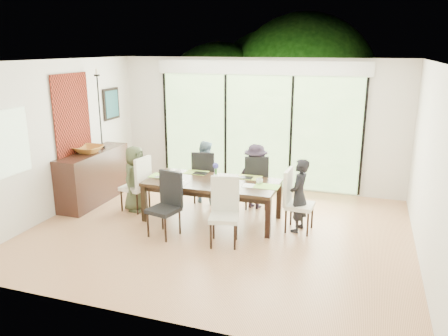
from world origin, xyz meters
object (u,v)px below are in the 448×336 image
(chair_near_right, at_px, (224,212))
(cup_c, at_px, (259,181))
(person_right_end, at_px, (299,196))
(person_left_end, at_px, (135,179))
(person_far_left, at_px, (205,172))
(table_top, at_px, (212,183))
(person_far_right, at_px, (256,176))
(chair_near_left, at_px, (163,205))
(chair_far_left, at_px, (205,176))
(chair_far_right, at_px, (256,181))
(chair_left_end, at_px, (135,183))
(cup_a, at_px, (178,173))
(chair_right_end, at_px, (300,201))
(laptop, at_px, (164,177))
(bowl, at_px, (88,149))
(cup_b, at_px, (219,181))
(vase, at_px, (216,177))
(sideboard, at_px, (94,176))

(chair_near_right, relative_size, cup_c, 8.87)
(chair_near_right, bearing_deg, person_right_end, 28.67)
(cup_c, bearing_deg, person_right_end, -8.37)
(person_left_end, relative_size, person_far_left, 1.00)
(table_top, xyz_separation_m, person_far_right, (0.55, 0.83, -0.07))
(chair_near_left, bearing_deg, chair_far_left, 102.00)
(table_top, xyz_separation_m, chair_far_right, (0.55, 0.85, -0.16))
(chair_near_left, bearing_deg, table_top, 73.78)
(chair_left_end, distance_m, chair_far_left, 1.35)
(cup_a, bearing_deg, table_top, -12.09)
(person_right_end, height_order, person_far_right, same)
(person_far_right, relative_size, cup_a, 10.40)
(chair_right_end, distance_m, chair_far_right, 1.27)
(laptop, distance_m, cup_a, 0.29)
(chair_far_left, xyz_separation_m, person_left_end, (-1.03, -0.85, 0.09))
(table_top, relative_size, bowl, 4.28)
(chair_far_right, height_order, chair_near_right, same)
(person_far_right, distance_m, cup_c, 0.78)
(chair_near_left, bearing_deg, chair_near_right, 13.67)
(person_far_left, bearing_deg, cup_c, 158.10)
(chair_far_left, relative_size, cup_a, 8.87)
(person_right_end, bearing_deg, bowl, -81.42)
(table_top, distance_m, cup_a, 0.72)
(laptop, bearing_deg, chair_near_left, -105.57)
(bowl, bearing_deg, chair_left_end, -4.73)
(person_right_end, bearing_deg, person_left_end, -80.24)
(laptop, bearing_deg, chair_far_right, -5.85)
(person_far_left, relative_size, cup_c, 10.40)
(table_top, xyz_separation_m, chair_far_left, (-0.45, 0.85, -0.16))
(person_right_end, relative_size, cup_c, 10.40)
(chair_near_right, xyz_separation_m, laptop, (-1.35, 0.77, 0.20))
(table_top, height_order, bowl, bowl)
(chair_right_end, xyz_separation_m, cup_a, (-2.20, 0.15, 0.23))
(chair_left_end, relative_size, person_far_left, 0.85)
(person_far_right, bearing_deg, chair_right_end, 149.00)
(laptop, distance_m, cup_c, 1.66)
(cup_c, bearing_deg, table_top, -172.87)
(chair_near_left, distance_m, person_far_right, 2.00)
(person_far_left, height_order, laptop, person_far_left)
(chair_near_left, height_order, bowl, bowl)
(chair_left_end, xyz_separation_m, cup_b, (1.65, -0.10, 0.23))
(person_far_left, bearing_deg, chair_right_end, 165.33)
(person_right_end, xyz_separation_m, laptop, (-2.33, -0.10, 0.11))
(chair_far_left, bearing_deg, vase, 112.61)
(chair_near_left, xyz_separation_m, sideboard, (-1.99, 1.05, -0.02))
(chair_far_left, relative_size, chair_near_left, 1.00)
(table_top, distance_m, person_far_right, 1.00)
(sideboard, bearing_deg, chair_near_right, -19.38)
(chair_near_right, bearing_deg, vase, 103.14)
(vase, distance_m, laptop, 0.91)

